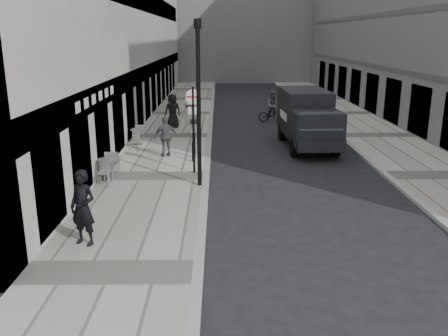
# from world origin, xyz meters

# --- Properties ---
(sidewalk) EXTENTS (4.00, 60.00, 0.12)m
(sidewalk) POSITION_xyz_m (-2.00, 18.00, 0.06)
(sidewalk) COLOR #A9A598
(sidewalk) RESTS_ON ground
(far_sidewalk) EXTENTS (4.00, 60.00, 0.12)m
(far_sidewalk) POSITION_xyz_m (9.00, 18.00, 0.06)
(far_sidewalk) COLOR #A9A598
(far_sidewalk) RESTS_ON ground
(walking_man) EXTENTS (0.84, 0.71, 1.97)m
(walking_man) POSITION_xyz_m (-2.95, 4.22, 1.10)
(walking_man) COLOR black
(walking_man) RESTS_ON sidewalk
(sign_post) EXTENTS (0.57, 0.11, 3.34)m
(sign_post) POSITION_xyz_m (-0.47, 10.79, 2.26)
(sign_post) COLOR black
(sign_post) RESTS_ON sidewalk
(lamppost) EXTENTS (0.26, 0.26, 5.71)m
(lamppost) POSITION_xyz_m (-0.20, 9.18, 3.30)
(lamppost) COLOR black
(lamppost) RESTS_ON sidewalk
(bollard_near) EXTENTS (0.11, 0.11, 0.80)m
(bollard_near) POSITION_xyz_m (-0.60, 12.50, 0.52)
(bollard_near) COLOR black
(bollard_near) RESTS_ON sidewalk
(bollard_far) EXTENTS (0.14, 0.14, 1.03)m
(bollard_far) POSITION_xyz_m (-0.60, 13.20, 0.64)
(bollard_far) COLOR black
(bollard_far) RESTS_ON sidewalk
(panel_van) EXTENTS (2.29, 5.84, 2.72)m
(panel_van) POSITION_xyz_m (4.80, 15.77, 1.53)
(panel_van) COLOR black
(panel_van) RESTS_ON ground
(cyclist) EXTENTS (1.89, 0.81, 1.99)m
(cyclist) POSITION_xyz_m (3.94, 22.64, 0.78)
(cyclist) COLOR black
(cyclist) RESTS_ON ground
(pedestrian_a) EXTENTS (1.13, 0.75, 1.78)m
(pedestrian_a) POSITION_xyz_m (-1.84, 13.44, 1.01)
(pedestrian_a) COLOR #4E4E52
(pedestrian_a) RESTS_ON sidewalk
(pedestrian_b) EXTENTS (1.37, 0.97, 1.92)m
(pedestrian_b) POSITION_xyz_m (-1.08, 18.23, 1.08)
(pedestrian_b) COLOR #ACA69F
(pedestrian_b) RESTS_ON sidewalk
(pedestrian_c) EXTENTS (1.13, 0.96, 1.96)m
(pedestrian_c) POSITION_xyz_m (-2.17, 20.27, 1.10)
(pedestrian_c) COLOR black
(pedestrian_c) RESTS_ON sidewalk
(cafe_table_near) EXTENTS (0.64, 1.44, 0.82)m
(cafe_table_near) POSITION_xyz_m (-3.60, 10.45, 0.53)
(cafe_table_near) COLOR #B5B5B8
(cafe_table_near) RESTS_ON sidewalk
(cafe_table_mid) EXTENTS (0.71, 1.59, 0.91)m
(cafe_table_mid) POSITION_xyz_m (-3.47, 15.73, 0.58)
(cafe_table_mid) COLOR #ADADAF
(cafe_table_mid) RESTS_ON sidewalk
(cafe_table_far) EXTENTS (0.75, 1.70, 0.97)m
(cafe_table_far) POSITION_xyz_m (-3.60, 9.76, 0.61)
(cafe_table_far) COLOR #B4B5B7
(cafe_table_far) RESTS_ON sidewalk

